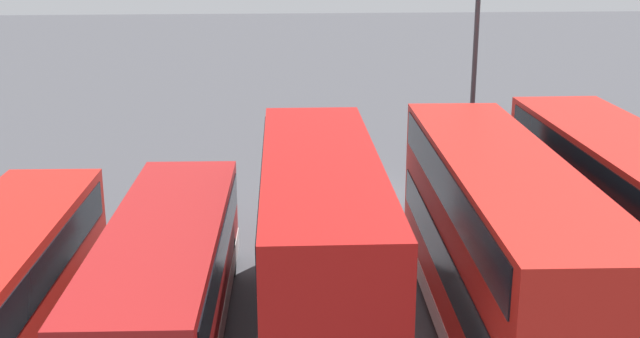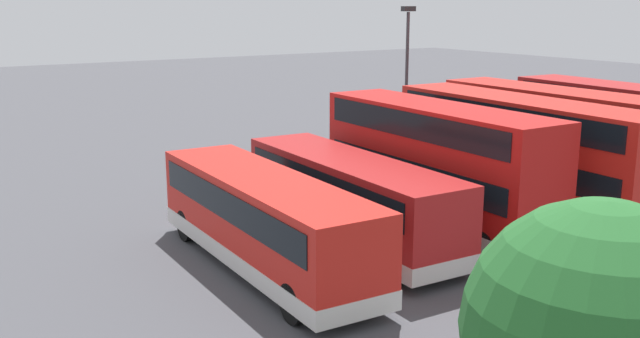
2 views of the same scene
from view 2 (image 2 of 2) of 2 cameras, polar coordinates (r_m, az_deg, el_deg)
name	(u,v)px [view 2 (image 2 of 2)]	position (r m, az deg, el deg)	size (l,w,h in m)	color
ground_plane	(319,166)	(36.47, -0.10, 0.21)	(140.00, 140.00, 0.00)	#47474C
bus_double_decker_near_end	(631,134)	(34.57, 23.38, 2.55)	(3.13, 11.57, 4.55)	#A51919
bus_double_decker_second	(564,141)	(31.94, 18.75, 2.14)	(2.66, 12.05, 4.55)	red
bus_double_decker_third	(520,153)	(28.88, 15.57, 1.25)	(2.97, 11.93, 4.55)	red
bus_double_decker_fourth	(436,163)	(26.39, 9.15, 0.47)	(2.77, 10.41, 4.55)	#B71411
bus_single_deck_fifth	(350,197)	(24.72, 2.38, -2.20)	(2.93, 10.35, 2.95)	#A51919
bus_single_deck_sixth	(264,219)	(22.25, -4.43, -3.98)	(2.95, 10.70, 2.95)	red
car_hatchback_silver	(400,130)	(43.13, 6.39, 3.09)	(2.79, 4.68, 1.43)	black
lamp_post_tall	(407,75)	(35.92, 6.88, 7.43)	(0.70, 0.30, 7.93)	#38383D
tree_midleft	(596,334)	(10.01, 21.01, -12.11)	(3.46, 3.46, 5.78)	#4C3823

